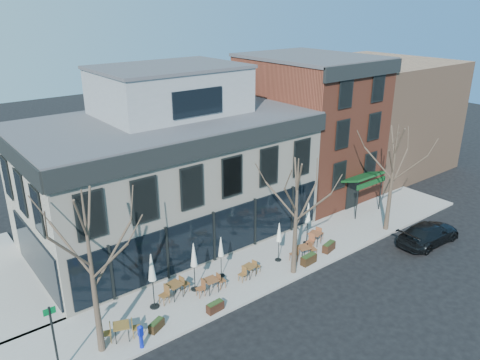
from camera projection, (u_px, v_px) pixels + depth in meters
ground at (214, 263)px, 28.70m from camera, size 120.00×120.00×0.00m
sidewalk_front at (276, 260)px, 28.98m from camera, size 33.50×4.70×0.15m
corner_building at (169, 169)px, 30.77m from camera, size 18.39×10.39×11.10m
red_brick_building at (308, 125)px, 37.85m from camera, size 8.20×11.78×11.18m
bg_building at (373, 114)px, 44.60m from camera, size 12.00×12.00×10.00m
tree_corner at (92, 272)px, 19.93m from camera, size 3.93×3.98×7.92m
tree_mid at (296, 216)px, 26.22m from camera, size 3.50×3.55×7.04m
tree_right at (392, 177)px, 31.34m from camera, size 3.72×3.77×7.48m
sign_pole at (54, 337)px, 19.32m from camera, size 0.50×0.10×3.40m
parked_sedan at (429, 233)px, 30.85m from camera, size 5.05×2.19×1.45m
call_box at (141, 336)px, 21.29m from camera, size 0.25×0.25×1.25m
cafe_set_0 at (122, 330)px, 21.89m from camera, size 1.88×1.09×0.97m
cafe_set_1 at (174, 289)px, 24.97m from camera, size 2.00×0.91×1.03m
cafe_set_2 at (211, 284)px, 25.47m from camera, size 1.83×0.75×0.96m
cafe_set_3 at (249, 270)px, 26.89m from camera, size 1.69×0.76×0.87m
cafe_set_4 at (303, 251)px, 28.78m from camera, size 1.92×0.88×0.98m
cafe_set_5 at (315, 237)px, 30.48m from camera, size 1.95×1.04×1.00m
umbrella_0 at (152, 270)px, 23.56m from camera, size 0.50×0.50×3.15m
umbrella_1 at (194, 257)px, 25.10m from camera, size 0.46×0.46×2.89m
umbrella_2 at (221, 249)px, 26.46m from camera, size 0.41×0.41×2.54m
umbrella_3 at (279, 234)px, 28.11m from camera, size 0.41×0.41×2.55m
umbrella_4 at (308, 215)px, 30.02m from camera, size 0.47×0.47×2.91m
planter_0 at (157, 325)px, 22.62m from camera, size 0.95×0.69×0.50m
planter_1 at (215, 307)px, 23.96m from camera, size 0.97×0.45×0.53m
planter_2 at (309, 259)px, 28.30m from camera, size 1.10×0.51×0.60m
planter_3 at (329, 247)px, 29.75m from camera, size 1.11×0.65×0.58m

